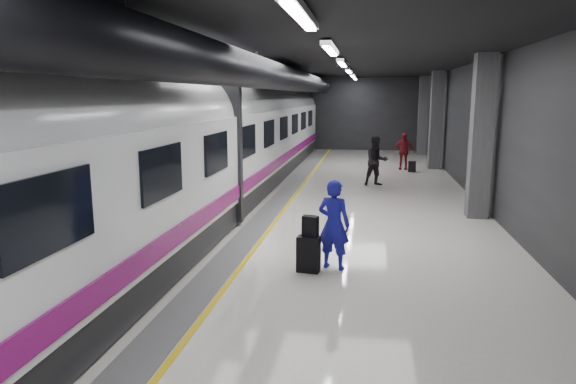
{
  "coord_description": "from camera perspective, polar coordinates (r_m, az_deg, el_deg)",
  "views": [
    {
      "loc": [
        1.51,
        -12.79,
        3.36
      ],
      "look_at": [
        -0.23,
        -1.81,
        1.28
      ],
      "focal_mm": 32.0,
      "sensor_mm": 36.0,
      "label": 1
    }
  ],
  "objects": [
    {
      "name": "ground",
      "position": [
        13.31,
        2.19,
        -4.03
      ],
      "size": [
        40.0,
        40.0,
        0.0
      ],
      "primitive_type": "plane",
      "color": "silver",
      "rests_on": "ground"
    },
    {
      "name": "platform_hall",
      "position": [
        13.86,
        1.58,
        11.33
      ],
      "size": [
        10.02,
        40.02,
        4.51
      ],
      "color": "black",
      "rests_on": "ground"
    },
    {
      "name": "train",
      "position": [
        13.7,
        -11.41,
        4.99
      ],
      "size": [
        3.05,
        38.0,
        4.05
      ],
      "color": "black",
      "rests_on": "ground"
    },
    {
      "name": "traveler_main",
      "position": [
        10.08,
        5.11,
        -3.61
      ],
      "size": [
        0.75,
        0.6,
        1.79
      ],
      "primitive_type": "imported",
      "rotation": [
        0.0,
        0.0,
        2.84
      ],
      "color": "#171CAF",
      "rests_on": "ground"
    },
    {
      "name": "suitcase_main",
      "position": [
        10.01,
        2.3,
        -6.91
      ],
      "size": [
        0.46,
        0.33,
        0.7
      ],
      "primitive_type": "cube",
      "rotation": [
        0.0,
        0.0,
        -0.14
      ],
      "color": "black",
      "rests_on": "ground"
    },
    {
      "name": "shoulder_bag",
      "position": [
        9.88,
        2.5,
        -3.83
      ],
      "size": [
        0.33,
        0.24,
        0.4
      ],
      "primitive_type": "cube",
      "rotation": [
        0.0,
        0.0,
        -0.29
      ],
      "color": "black",
      "rests_on": "suitcase_main"
    },
    {
      "name": "traveler_far_a",
      "position": [
        19.75,
        9.78,
        3.39
      ],
      "size": [
        1.09,
        0.97,
        1.86
      ],
      "primitive_type": "imported",
      "rotation": [
        0.0,
        0.0,
        0.34
      ],
      "color": "black",
      "rests_on": "ground"
    },
    {
      "name": "traveler_far_b",
      "position": [
        24.39,
        12.7,
        4.45
      ],
      "size": [
        1.05,
        0.56,
        1.7
      ],
      "primitive_type": "imported",
      "rotation": [
        0.0,
        0.0,
        -0.15
      ],
      "color": "maroon",
      "rests_on": "ground"
    },
    {
      "name": "suitcase_far",
      "position": [
        23.71,
        13.62,
        2.76
      ],
      "size": [
        0.35,
        0.24,
        0.49
      ],
      "primitive_type": "cube",
      "rotation": [
        0.0,
        0.0,
        -0.08
      ],
      "color": "black",
      "rests_on": "ground"
    }
  ]
}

